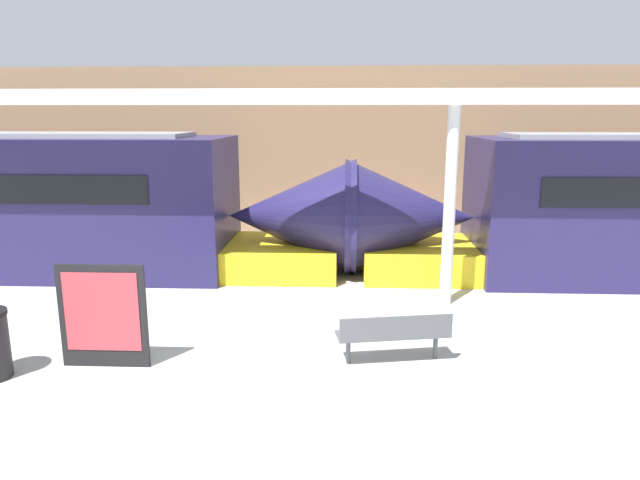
% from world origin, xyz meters
% --- Properties ---
extents(ground_plane, '(60.00, 60.00, 0.00)m').
position_xyz_m(ground_plane, '(0.00, 0.00, 0.00)').
color(ground_plane, '#B2AFA8').
extents(station_wall, '(56.00, 0.20, 5.00)m').
position_xyz_m(station_wall, '(0.00, 11.11, 2.50)').
color(station_wall, '#937051').
rests_on(station_wall, ground_plane).
extents(bench_near, '(1.72, 0.73, 0.77)m').
position_xyz_m(bench_near, '(1.56, 1.46, 0.47)').
color(bench_near, '#4C4F54').
rests_on(bench_near, ground_plane).
extents(poster_board, '(1.28, 0.07, 1.54)m').
position_xyz_m(poster_board, '(-2.64, 1.15, 0.78)').
color(poster_board, black).
rests_on(poster_board, ground_plane).
extents(support_column_near, '(0.23, 0.23, 3.78)m').
position_xyz_m(support_column_near, '(2.79, 4.23, 1.89)').
color(support_column_near, silver).
rests_on(support_column_near, ground_plane).
extents(canopy_beam, '(28.00, 0.60, 0.28)m').
position_xyz_m(canopy_beam, '(2.79, 4.23, 3.92)').
color(canopy_beam, silver).
rests_on(canopy_beam, support_column_near).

